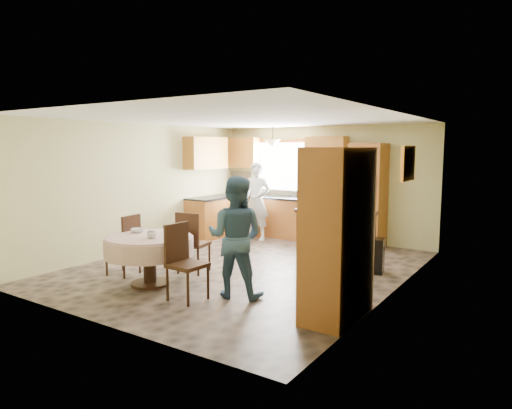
{
  "coord_description": "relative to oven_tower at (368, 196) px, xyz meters",
  "views": [
    {
      "loc": [
        4.32,
        -6.24,
        2.02
      ],
      "look_at": [
        0.01,
        0.3,
        1.05
      ],
      "focal_mm": 32.0,
      "sensor_mm": 36.0,
      "label": 1
    }
  ],
  "objects": [
    {
      "name": "base_cab_back",
      "position": [
        -2.0,
        0.01,
        -0.62
      ],
      "size": [
        3.3,
        0.6,
        0.88
      ],
      "primitive_type": "cube",
      "color": "#B1612F",
      "rests_on": "floor"
    },
    {
      "name": "oven_lower",
      "position": [
        0.0,
        -0.31,
        -0.31
      ],
      "size": [
        0.56,
        0.01,
        0.45
      ],
      "primitive_type": "cube",
      "color": "black",
      "rests_on": "oven_tower"
    },
    {
      "name": "ceiling",
      "position": [
        -1.15,
        -2.69,
        1.44
      ],
      "size": [
        5.0,
        6.0,
        0.01
      ],
      "primitive_type": "cube",
      "color": "white",
      "rests_on": "wall_back"
    },
    {
      "name": "person_sink",
      "position": [
        -2.31,
        -0.6,
        -0.2
      ],
      "size": [
        0.67,
        0.47,
        1.72
      ],
      "primitive_type": "imported",
      "rotation": [
        0.0,
        0.0,
        0.1
      ],
      "color": "silver",
      "rests_on": "floor"
    },
    {
      "name": "curtain_right",
      "position": [
        -1.4,
        0.24,
        0.59
      ],
      "size": [
        0.22,
        0.02,
        1.15
      ],
      "primitive_type": "cube",
      "color": "white",
      "rests_on": "wall_back"
    },
    {
      "name": "wall_cab_side",
      "position": [
        -3.48,
        -0.89,
        0.85
      ],
      "size": [
        0.33,
        1.2,
        0.72
      ],
      "primitive_type": "cube",
      "color": "#C48631",
      "rests_on": "wall_left"
    },
    {
      "name": "pendant",
      "position": [
        -2.15,
        -0.19,
        1.06
      ],
      "size": [
        0.36,
        0.36,
        0.18
      ],
      "primitive_type": "cone",
      "rotation": [
        3.14,
        0.0,
        0.0
      ],
      "color": "beige",
      "rests_on": "ceiling"
    },
    {
      "name": "bowl_table",
      "position": [
        -2.13,
        -4.19,
        -0.29
      ],
      "size": [
        0.26,
        0.26,
        0.06
      ],
      "primitive_type": "imported",
      "rotation": [
        0.0,
        0.0,
        -0.36
      ],
      "color": "#B2B2B2",
      "rests_on": "dining_table"
    },
    {
      "name": "window",
      "position": [
        -2.15,
        0.29,
        0.54
      ],
      "size": [
        1.4,
        0.03,
        1.1
      ],
      "primitive_type": "cube",
      "color": "white",
      "rests_on": "wall_back"
    },
    {
      "name": "oven_upper",
      "position": [
        0.0,
        -0.31,
        0.19
      ],
      "size": [
        0.56,
        0.01,
        0.45
      ],
      "primitive_type": "cube",
      "color": "black",
      "rests_on": "oven_tower"
    },
    {
      "name": "cup_table",
      "position": [
        -1.62,
        -4.39,
        -0.27
      ],
      "size": [
        0.14,
        0.14,
        0.1
      ],
      "primitive_type": "imported",
      "rotation": [
        0.0,
        0.0,
        0.03
      ],
      "color": "#B2B2B2",
      "rests_on": "dining_table"
    },
    {
      "name": "chair_left",
      "position": [
        -2.47,
        -4.12,
        -0.52
      ],
      "size": [
        0.47,
        0.47,
        0.97
      ],
      "rotation": [
        0.0,
        0.0,
        -1.45
      ],
      "color": "#3E2010",
      "rests_on": "floor"
    },
    {
      "name": "counter_left",
      "position": [
        -3.35,
        -0.89,
        -0.16
      ],
      "size": [
        0.64,
        1.2,
        0.04
      ],
      "primitive_type": "cube",
      "color": "black",
      "rests_on": "base_cab_left"
    },
    {
      "name": "chair_right",
      "position": [
        -0.93,
        -4.49,
        -0.5
      ],
      "size": [
        0.46,
        0.46,
        1.02
      ],
      "rotation": [
        0.0,
        0.0,
        1.52
      ],
      "color": "#3E2010",
      "rests_on": "floor"
    },
    {
      "name": "wall_back",
      "position": [
        -1.15,
        0.31,
        0.19
      ],
      "size": [
        5.0,
        0.02,
        2.5
      ],
      "primitive_type": "cube",
      "color": "tan",
      "rests_on": "floor"
    },
    {
      "name": "wall_cab_right",
      "position": [
        -1.0,
        0.15,
        0.85
      ],
      "size": [
        0.9,
        0.33,
        0.72
      ],
      "primitive_type": "cube",
      "color": "#C48631",
      "rests_on": "wall_back"
    },
    {
      "name": "sideboard",
      "position": [
        0.11,
        -1.85,
        -0.6
      ],
      "size": [
        1.3,
        0.56,
        0.92
      ],
      "primitive_type": "cube",
      "rotation": [
        0.0,
        0.0,
        -0.02
      ],
      "color": "#3E2010",
      "rests_on": "floor"
    },
    {
      "name": "space_heater",
      "position": [
        0.73,
        -1.83,
        -0.78
      ],
      "size": [
        0.46,
        0.36,
        0.57
      ],
      "primitive_type": "cube",
      "rotation": [
        0.0,
        0.0,
        0.19
      ],
      "color": "black",
      "rests_on": "floor"
    },
    {
      "name": "wall_right",
      "position": [
        1.35,
        -2.69,
        0.19
      ],
      "size": [
        0.02,
        6.0,
        2.5
      ],
      "primitive_type": "cube",
      "color": "tan",
      "rests_on": "floor"
    },
    {
      "name": "counter_back",
      "position": [
        -2.0,
        0.01,
        -0.16
      ],
      "size": [
        3.3,
        0.64,
        0.04
      ],
      "primitive_type": "cube",
      "color": "black",
      "rests_on": "base_cab_back"
    },
    {
      "name": "dining_table",
      "position": [
        -1.78,
        -4.29,
        -0.49
      ],
      "size": [
        1.3,
        1.3,
        0.74
      ],
      "color": "#3E2010",
      "rests_on": "floor"
    },
    {
      "name": "wall_cab_left",
      "position": [
        -3.2,
        0.15,
        0.85
      ],
      "size": [
        0.85,
        0.33,
        0.72
      ],
      "primitive_type": "cube",
      "color": "#C48631",
      "rests_on": "wall_back"
    },
    {
      "name": "cupboard",
      "position": [
        1.07,
        -3.99,
        -0.04
      ],
      "size": [
        0.53,
        1.06,
        2.03
      ],
      "primitive_type": "cube",
      "color": "#B1612F",
      "rests_on": "floor"
    },
    {
      "name": "bottle_sideboard",
      "position": [
        0.55,
        -1.85,
        0.01
      ],
      "size": [
        0.13,
        0.13,
        0.29
      ],
      "primitive_type": "imported",
      "rotation": [
        0.0,
        0.0,
        -0.2
      ],
      "color": "silver",
      "rests_on": "sideboard"
    },
    {
      "name": "person_dining",
      "position": [
        -0.41,
        -4.01,
        -0.24
      ],
      "size": [
        0.95,
        0.83,
        1.65
      ],
      "primitive_type": "imported",
      "rotation": [
        0.0,
        0.0,
        3.44
      ],
      "color": "#32516D",
      "rests_on": "floor"
    },
    {
      "name": "microwave",
      "position": [
        -0.95,
        -0.04,
        0.02
      ],
      "size": [
        0.58,
        0.4,
        0.32
      ],
      "primitive_type": "imported",
      "rotation": [
        0.0,
        0.0,
        -0.02
      ],
      "color": "silver",
      "rests_on": "counter_back"
    },
    {
      "name": "wall_left",
      "position": [
        -3.65,
        -2.69,
        0.19
      ],
      "size": [
        0.02,
        6.0,
        2.5
      ],
      "primitive_type": "cube",
      "color": "tan",
      "rests_on": "floor"
    },
    {
      "name": "floor",
      "position": [
        -1.15,
        -2.69,
        -1.06
      ],
      "size": [
        5.0,
        6.0,
        0.01
      ],
      "primitive_type": "cube",
      "color": "#705A4E",
      "rests_on": "ground"
    },
    {
      "name": "curtain_left",
      "position": [
        -2.9,
        0.24,
        0.59
      ],
      "size": [
        0.22,
        0.02,
        1.15
      ],
      "primitive_type": "cube",
      "color": "white",
      "rests_on": "wall_back"
    },
    {
      "name": "framed_picture",
      "position": [
        1.32,
        -2.02,
        0.74
      ],
      "size": [
        0.06,
        0.63,
        0.52
      ],
      "color": "gold",
      "rests_on": "wall_right"
    },
    {
      "name": "wall_front",
      "position": [
        -1.15,
        -5.69,
        0.19
      ],
      "size": [
        5.0,
        0.02,
        2.5
      ],
      "primitive_type": "cube",
      "color": "tan",
      "rests_on": "floor"
    },
    {
      "name": "chair_back",
      "position": [
        -1.69,
        -3.47,
        -0.51
      ],
      "size": [
        0.51,
        0.51,
        1.0
      ],
      "rotation": [
        0.0,
        0.0,
        3.33
      ],
      "color": "#3E2010",
      "rests_on": "floor"
    },
    {
      "name": "base_cab_left",
      "position": [
        -3.35,
        -0.89,
        -0.62
      ],
      "size": [
        0.6,
        1.2,
        0.88
      ],
      "primitive_type": "cube",
      "color": "#B1612F",
      "rests_on": "floor"
    },
    {
      "name": "backsplash",
      "position": [
        -2.0,
        0.3,
        0.12
      ],
      "size": [
        3.3,
        0.02,
        0.55
      ],
      "primitive_type": "cube",
      "color": "#C2AE88",
      "rests_on": "wall_back"
    },
    {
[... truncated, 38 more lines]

